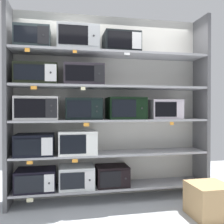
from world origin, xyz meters
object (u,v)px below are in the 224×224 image
(microwave_0, at_px, (36,179))
(shipping_carton, at_px, (209,200))
(microwave_6, at_px, (83,109))
(microwave_1, at_px, (76,177))
(microwave_11, at_px, (33,38))
(microwave_13, at_px, (121,43))
(microwave_7, at_px, (126,108))
(microwave_10, at_px, (83,75))
(microwave_12, at_px, (78,39))
(microwave_5, at_px, (37,108))
(microwave_3, at_px, (35,144))
(microwave_9, at_px, (37,75))
(microwave_8, at_px, (164,109))
(microwave_2, at_px, (112,175))
(microwave_4, at_px, (77,142))

(microwave_0, bearing_deg, shipping_carton, -20.52)
(microwave_6, bearing_deg, microwave_1, 179.86)
(microwave_11, height_order, microwave_13, microwave_11)
(microwave_6, distance_m, microwave_7, 0.59)
(microwave_10, xyz_separation_m, shipping_carton, (1.40, -0.76, -1.52))
(microwave_10, relative_size, microwave_12, 0.96)
(shipping_carton, bearing_deg, microwave_6, 151.60)
(microwave_5, height_order, microwave_13, microwave_13)
(microwave_3, xyz_separation_m, microwave_9, (0.03, -0.00, 0.91))
(microwave_12, bearing_deg, microwave_7, 0.00)
(microwave_8, relative_size, shipping_carton, 1.01)
(microwave_13, bearing_deg, microwave_1, 179.97)
(microwave_9, relative_size, microwave_13, 1.09)
(microwave_1, height_order, microwave_10, microwave_10)
(microwave_1, xyz_separation_m, microwave_6, (0.10, -0.00, 0.91))
(microwave_6, relative_size, microwave_11, 1.09)
(microwave_11, relative_size, microwave_13, 0.90)
(microwave_2, bearing_deg, microwave_10, 179.97)
(microwave_3, xyz_separation_m, microwave_13, (1.16, -0.00, 1.38))
(microwave_2, xyz_separation_m, microwave_9, (-1.01, 0.00, 1.37))
(microwave_8, bearing_deg, microwave_1, 180.00)
(microwave_4, xyz_separation_m, microwave_9, (-0.53, 0.00, 0.90))
(microwave_11, bearing_deg, microwave_0, -0.57)
(microwave_10, bearing_deg, microwave_2, -0.03)
(microwave_12, bearing_deg, microwave_6, -0.02)
(microwave_5, distance_m, microwave_13, 1.45)
(microwave_3, height_order, microwave_7, microwave_7)
(microwave_2, distance_m, microwave_11, 2.12)
(microwave_6, relative_size, microwave_7, 0.94)
(microwave_6, bearing_deg, microwave_13, -0.01)
(microwave_2, relative_size, microwave_12, 0.80)
(microwave_0, distance_m, microwave_1, 0.53)
(microwave_1, distance_m, microwave_13, 1.93)
(microwave_2, height_order, microwave_8, microwave_8)
(microwave_8, bearing_deg, microwave_5, -179.99)
(shipping_carton, bearing_deg, microwave_2, 142.91)
(microwave_9, xyz_separation_m, microwave_12, (0.53, -0.00, 0.49))
(microwave_5, height_order, microwave_10, microwave_10)
(microwave_4, relative_size, shipping_carton, 1.13)
(microwave_1, bearing_deg, microwave_9, -180.00)
(microwave_3, relative_size, microwave_12, 0.89)
(microwave_2, height_order, microwave_9, microwave_9)
(microwave_12, bearing_deg, microwave_11, 179.98)
(microwave_0, bearing_deg, microwave_4, 0.01)
(microwave_6, bearing_deg, microwave_10, 168.30)
(microwave_5, distance_m, microwave_7, 1.19)
(microwave_4, distance_m, microwave_6, 0.46)
(microwave_3, height_order, microwave_11, microwave_11)
(microwave_2, xyz_separation_m, microwave_4, (-0.48, 0.00, 0.48))
(microwave_1, bearing_deg, shipping_carton, -26.85)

